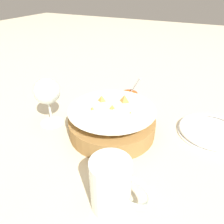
% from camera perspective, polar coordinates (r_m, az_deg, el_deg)
% --- Properties ---
extents(ground_plane, '(4.00, 4.00, 0.00)m').
position_cam_1_polar(ground_plane, '(0.64, 1.91, -4.95)').
color(ground_plane, beige).
extents(food_basket, '(0.24, 0.24, 0.10)m').
position_cam_1_polar(food_basket, '(0.61, -0.04, -2.44)').
color(food_basket, olive).
rests_on(food_basket, ground_plane).
extents(sauce_cup, '(0.07, 0.07, 0.10)m').
position_cam_1_polar(sauce_cup, '(0.77, 4.44, 3.74)').
color(sauce_cup, '#B7B7BC').
rests_on(sauce_cup, ground_plane).
extents(wine_glass, '(0.08, 0.08, 0.15)m').
position_cam_1_polar(wine_glass, '(0.65, -16.59, 4.84)').
color(wine_glass, silver).
rests_on(wine_glass, ground_plane).
extents(beer_mug, '(0.12, 0.08, 0.11)m').
position_cam_1_polar(beer_mug, '(0.43, -0.10, -18.87)').
color(beer_mug, silver).
rests_on(beer_mug, ground_plane).
extents(side_plate, '(0.19, 0.19, 0.01)m').
position_cam_1_polar(side_plate, '(0.69, 24.49, -4.62)').
color(side_plate, white).
rests_on(side_plate, ground_plane).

